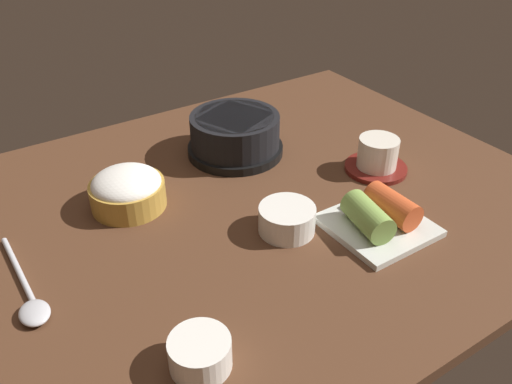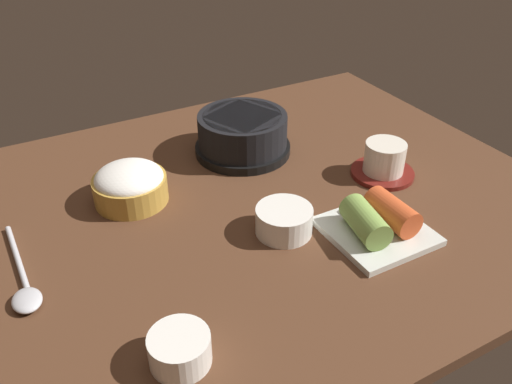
{
  "view_description": "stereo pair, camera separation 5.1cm",
  "coord_description": "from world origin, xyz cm",
  "views": [
    {
      "loc": [
        -35.05,
        -58.44,
        49.55
      ],
      "look_at": [
        2.0,
        -2.0,
        5.0
      ],
      "focal_mm": 37.37,
      "sensor_mm": 36.0,
      "label": 1
    },
    {
      "loc": [
        -30.65,
        -61.09,
        49.55
      ],
      "look_at": [
        2.0,
        -2.0,
        5.0
      ],
      "focal_mm": 37.37,
      "sensor_mm": 36.0,
      "label": 2
    }
  ],
  "objects": [
    {
      "name": "stone_pot",
      "position": [
        8.51,
        14.76,
        5.79
      ],
      "size": [
        17.26,
        17.26,
        7.39
      ],
      "color": "black",
      "rests_on": "dining_table"
    },
    {
      "name": "kimchi_plate",
      "position": [
        14.09,
        -16.12,
        4.07
      ],
      "size": [
        13.79,
        13.79,
        5.19
      ],
      "color": "silver",
      "rests_on": "dining_table"
    },
    {
      "name": "spoon",
      "position": [
        -32.38,
        -3.6,
        2.61
      ],
      "size": [
        3.6,
        19.35,
        1.35
      ],
      "color": "#B7B7BC",
      "rests_on": "dining_table"
    },
    {
      "name": "side_bowl_near",
      "position": [
        -19.23,
        -23.44,
        3.99
      ],
      "size": [
        6.87,
        6.87,
        3.72
      ],
      "color": "white",
      "rests_on": "dining_table"
    },
    {
      "name": "tea_cup_with_saucer",
      "position": [
        25.6,
        -3.75,
        4.71
      ],
      "size": [
        10.68,
        10.68,
        6.02
      ],
      "color": "maroon",
      "rests_on": "dining_table"
    },
    {
      "name": "banchan_cup_center",
      "position": [
        2.65,
        -9.16,
        4.12
      ],
      "size": [
        8.27,
        8.27,
        3.98
      ],
      "color": "white",
      "rests_on": "dining_table"
    },
    {
      "name": "rice_bowl",
      "position": [
        -14.12,
        9.42,
        5.0
      ],
      "size": [
        11.54,
        11.54,
        6.15
      ],
      "color": "#B78C38",
      "rests_on": "dining_table"
    },
    {
      "name": "dining_table",
      "position": [
        0.0,
        0.0,
        1.0
      ],
      "size": [
        100.0,
        76.0,
        2.0
      ],
      "primitive_type": "cube",
      "color": "#4C2D1C",
      "rests_on": "ground"
    }
  ]
}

